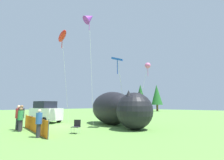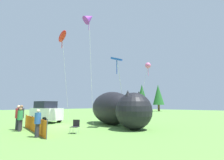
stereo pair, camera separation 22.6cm
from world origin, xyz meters
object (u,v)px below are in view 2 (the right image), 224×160
object	(u,v)px
folding_chair	(75,125)
kite_red_lizard	(62,37)
spectator_in_green_shirt	(20,118)
inflatable_cat	(115,109)
spectator_in_red_shirt	(21,116)
parked_car	(46,112)
kite_pink_octopus	(148,66)
spectator_in_white_shirt	(38,122)
kite_purple_delta	(89,19)
kite_blue_box	(117,60)
spectator_in_black_shirt	(18,116)

from	to	relation	value
folding_chair	kite_red_lizard	xyz separation A→B (m)	(-6.12, 2.13, 8.73)
spectator_in_green_shirt	kite_red_lizard	size ratio (longest dim) A/B	0.18
inflatable_cat	spectator_in_red_shirt	world-z (taller)	inflatable_cat
parked_car	kite_pink_octopus	size ratio (longest dim) A/B	0.57
spectator_in_white_shirt	kite_purple_delta	distance (m)	11.54
kite_red_lizard	kite_blue_box	size ratio (longest dim) A/B	1.58
parked_car	folding_chair	size ratio (longest dim) A/B	4.45
spectator_in_white_shirt	kite_purple_delta	world-z (taller)	kite_purple_delta
inflatable_cat	kite_purple_delta	xyz separation A→B (m)	(-1.65, -2.10, 9.11)
spectator_in_red_shirt	kite_red_lizard	xyz separation A→B (m)	(-1.90, 4.27, 8.21)
kite_purple_delta	spectator_in_green_shirt	bearing A→B (deg)	-97.77
inflatable_cat	spectator_in_red_shirt	bearing A→B (deg)	-90.93
spectator_in_black_shirt	kite_pink_octopus	xyz separation A→B (m)	(3.49, 13.18, 5.61)
spectator_in_green_shirt	kite_purple_delta	bearing A→B (deg)	82.23
inflatable_cat	folding_chair	bearing A→B (deg)	-56.15
spectator_in_green_shirt	kite_purple_delta	size ratio (longest dim) A/B	0.15
spectator_in_red_shirt	inflatable_cat	bearing A→B (deg)	68.32
spectator_in_red_shirt	spectator_in_green_shirt	distance (m)	0.61
spectator_in_red_shirt	spectator_in_white_shirt	xyz separation A→B (m)	(3.87, -0.32, -0.13)
folding_chair	spectator_in_black_shirt	xyz separation A→B (m)	(-4.52, -2.25, 0.51)
folding_chair	kite_pink_octopus	world-z (taller)	kite_pink_octopus
spectator_in_red_shirt	kite_pink_octopus	distance (m)	14.57
spectator_in_red_shirt	kite_blue_box	world-z (taller)	kite_blue_box
spectator_in_green_shirt	kite_blue_box	size ratio (longest dim) A/B	0.28
parked_car	folding_chair	distance (m)	8.97
kite_blue_box	folding_chair	bearing A→B (deg)	-96.30
spectator_in_black_shirt	spectator_in_white_shirt	distance (m)	4.17
spectator_in_black_shirt	kite_purple_delta	bearing A→B (deg)	73.53
kite_pink_octopus	kite_red_lizard	world-z (taller)	kite_red_lizard
parked_car	kite_blue_box	bearing A→B (deg)	3.20
folding_chair	spectator_in_white_shirt	size ratio (longest dim) A/B	0.54
spectator_in_white_shirt	spectator_in_green_shirt	distance (m)	3.31
kite_red_lizard	kite_pink_octopus	bearing A→B (deg)	59.90
parked_car	spectator_in_green_shirt	size ratio (longest dim) A/B	2.33
spectator_in_black_shirt	kite_blue_box	distance (m)	9.11
parked_car	spectator_in_red_shirt	distance (m)	6.10
spectator_in_black_shirt	spectator_in_green_shirt	bearing A→B (deg)	-7.78
spectator_in_red_shirt	spectator_in_black_shirt	distance (m)	0.32
spectator_in_green_shirt	spectator_in_red_shirt	bearing A→B (deg)	157.84
folding_chair	inflatable_cat	distance (m)	5.57
spectator_in_red_shirt	kite_red_lizard	size ratio (longest dim) A/B	0.20
inflatable_cat	spectator_in_black_shirt	world-z (taller)	inflatable_cat
spectator_in_green_shirt	kite_blue_box	world-z (taller)	kite_blue_box
folding_chair	kite_red_lizard	distance (m)	10.87
parked_car	kite_red_lizard	size ratio (longest dim) A/B	0.41
spectator_in_white_shirt	kite_pink_octopus	world-z (taller)	kite_pink_octopus
spectator_in_white_shirt	kite_pink_octopus	distance (m)	14.58
folding_chair	spectator_in_red_shirt	xyz separation A→B (m)	(-4.22, -2.14, 0.52)
spectator_in_black_shirt	spectator_in_green_shirt	size ratio (longest dim) A/B	1.10
spectator_in_red_shirt	parked_car	bearing A→B (deg)	137.68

